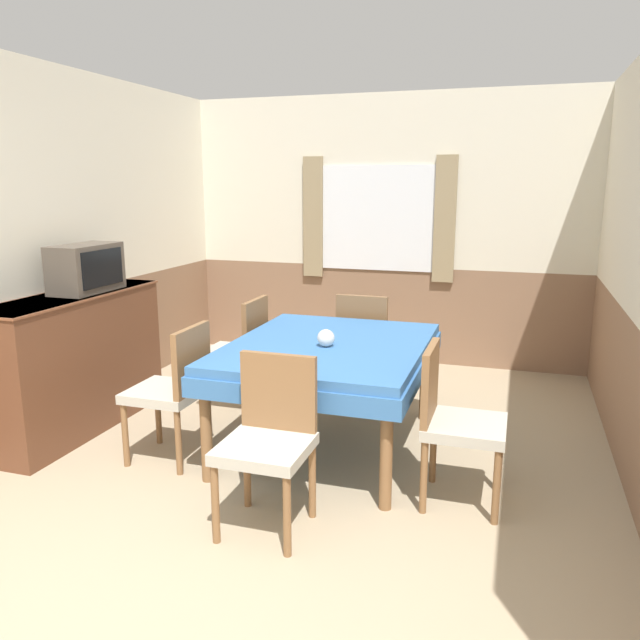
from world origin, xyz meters
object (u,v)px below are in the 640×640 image
Objects in this scene: chair_head_window at (365,340)px; vase at (326,338)px; dining_table at (328,358)px; chair_right_near at (453,417)px; chair_left_far at (240,348)px; chair_head_near at (269,435)px; tv at (86,268)px; chair_left_near at (174,386)px; sideboard at (76,361)px.

vase is at bearing -89.34° from chair_head_window.
chair_head_window is at bearing 90.00° from dining_table.
dining_table is 1.01m from chair_right_near.
chair_left_far and chair_right_near have the same top height.
chair_head_near is 0.98m from vase.
chair_head_window is 1.03m from chair_left_far.
tv is at bearing -98.61° from chair_right_near.
chair_left_far is at bearing 150.51° from dining_table.
chair_left_far reaches higher than dining_table.
chair_right_near is 0.99m from vase.
dining_table is 2.96× the size of tv.
chair_right_near and chair_head_near have the same top height.
chair_right_near is (0.88, -0.50, -0.13)m from dining_table.
chair_left_near is 1.21m from tv.
chair_left_far is at bearing 0.00° from chair_left_near.
dining_table is 1.79× the size of chair_left_far.
chair_left_far is 1.65× the size of tv.
dining_table is 14.15× the size of vase.
chair_left_near is (-0.88, -0.50, -0.13)m from dining_table.
sideboard reaches higher than chair_left_near.
chair_head_window is (0.00, 1.03, -0.13)m from dining_table.
chair_left_far is 0.99m from chair_left_near.
tv is (0.04, 0.15, 0.66)m from sideboard.
dining_table is 1.85m from sideboard.
sideboard is at bearing -95.43° from chair_right_near.
chair_head_window is 2.07m from chair_head_near.
vase is at bearing -123.78° from chair_left_far.
chair_head_window is 0.58× the size of sideboard.
chair_right_near is 1.00× the size of chair_left_near.
tv is (-0.92, 0.40, 0.67)m from chair_left_near.
sideboard reaches higher than chair_left_far.
tv is at bearing 122.45° from chair_left_far.
dining_table is 0.19m from vase.
chair_head_window and chair_left_far have the same top height.
sideboard is (-0.96, 0.26, 0.01)m from chair_left_near.
chair_head_near is (0.00, -1.03, -0.13)m from dining_table.
tv is 1.85m from vase.
sideboard is (-2.71, 0.26, 0.01)m from chair_right_near.
sideboard is at bearing -145.25° from chair_head_window.
chair_head_near is at bearing -27.73° from tv.
sideboard is 2.84× the size of tv.
chair_left_far is at bearing 37.37° from sideboard.
chair_left_near is 1.02m from vase.
tv reaches higher than chair_right_near.
chair_left_far and chair_head_near have the same top height.
dining_table is at bearing -119.49° from chair_right_near.
vase is (0.01, 0.94, 0.29)m from chair_head_near.
chair_head_window is 2.23m from sideboard.
chair_left_far and chair_left_near have the same top height.
chair_left_far is 1.11m from vase.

